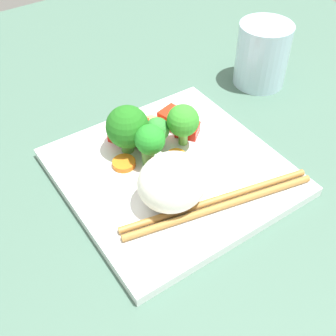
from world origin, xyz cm
name	(u,v)px	position (x,y,z in cm)	size (l,w,h in cm)	color
ground_plane	(172,181)	(0.00, 0.00, -1.00)	(110.00, 110.00, 2.00)	#426353
square_plate	(172,172)	(0.00, 0.00, 0.61)	(24.21, 24.21, 1.22)	white
rice_mound	(172,182)	(2.99, 4.31, 4.30)	(7.41, 6.65, 6.17)	white
broccoli_floret_0	(150,142)	(1.59, -2.05, 4.62)	(3.50, 3.50, 5.52)	#589B42
broccoli_floret_1	(183,121)	(-3.30, -2.40, 5.05)	(3.86, 3.86, 6.00)	#60A240
broccoli_floret_2	(157,131)	(-0.83, -4.18, 3.59)	(2.98, 2.98, 4.11)	#669E4B
broccoli_floret_3	(127,127)	(2.42, -5.49, 4.77)	(5.09, 5.09, 6.30)	#519639
carrot_slice_0	(176,156)	(-1.37, -1.00, 1.58)	(2.21, 2.21, 0.71)	orange
carrot_slice_1	(135,123)	(-0.68, -9.08, 1.60)	(2.63, 2.63, 0.77)	orange
carrot_slice_2	(124,163)	(4.32, -3.54, 1.55)	(2.73, 2.73, 0.67)	orange
pepper_chunk_0	(158,174)	(2.31, 0.68, 2.06)	(3.12, 2.87, 1.68)	red
pepper_chunk_1	(139,131)	(0.11, -6.79, 2.22)	(2.62, 2.27, 2.00)	red
pepper_chunk_2	(188,130)	(-5.21, -3.88, 1.94)	(2.73, 2.44, 1.45)	red
pepper_chunk_3	(119,133)	(2.34, -7.85, 2.33)	(2.37, 2.03, 2.21)	red
pepper_chunk_4	(173,118)	(-4.87, -6.58, 2.19)	(3.04, 2.79, 1.94)	red
chicken_piece_0	(152,124)	(-2.02, -7.08, 2.20)	(2.97, 2.49, 1.96)	tan
chopstick_pair	(219,203)	(-0.77, 7.57, 1.60)	(21.84, 6.58, 0.77)	#A17136
drinking_glass	(262,55)	(-22.29, -8.84, 4.57)	(7.60, 7.60, 9.14)	silver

